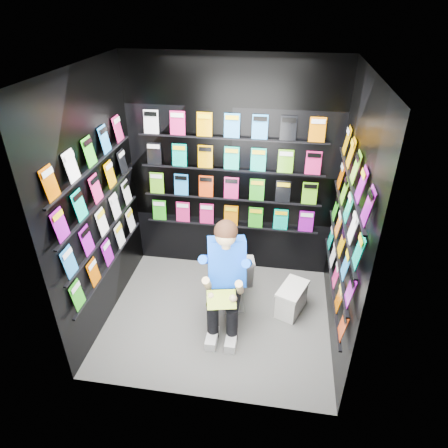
# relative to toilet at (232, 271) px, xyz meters

# --- Properties ---
(floor) EXTENTS (2.40, 2.40, 0.00)m
(floor) POSITION_rel_toilet_xyz_m (-0.10, -0.38, -0.37)
(floor) COLOR #565654
(floor) RESTS_ON ground
(ceiling) EXTENTS (2.40, 2.40, 0.00)m
(ceiling) POSITION_rel_toilet_xyz_m (-0.10, -0.38, 2.23)
(ceiling) COLOR white
(ceiling) RESTS_ON floor
(wall_back) EXTENTS (2.40, 0.04, 2.60)m
(wall_back) POSITION_rel_toilet_xyz_m (-0.10, 0.62, 0.93)
(wall_back) COLOR black
(wall_back) RESTS_ON floor
(wall_front) EXTENTS (2.40, 0.04, 2.60)m
(wall_front) POSITION_rel_toilet_xyz_m (-0.10, -1.38, 0.93)
(wall_front) COLOR black
(wall_front) RESTS_ON floor
(wall_left) EXTENTS (0.04, 2.00, 2.60)m
(wall_left) POSITION_rel_toilet_xyz_m (-1.30, -0.38, 0.93)
(wall_left) COLOR black
(wall_left) RESTS_ON floor
(wall_right) EXTENTS (0.04, 2.00, 2.60)m
(wall_right) POSITION_rel_toilet_xyz_m (1.10, -0.38, 0.93)
(wall_right) COLOR black
(wall_right) RESTS_ON floor
(comics_back) EXTENTS (2.10, 0.06, 1.37)m
(comics_back) POSITION_rel_toilet_xyz_m (-0.10, 0.59, 0.94)
(comics_back) COLOR red
(comics_back) RESTS_ON wall_back
(comics_left) EXTENTS (0.06, 1.70, 1.37)m
(comics_left) POSITION_rel_toilet_xyz_m (-1.27, -0.38, 0.94)
(comics_left) COLOR red
(comics_left) RESTS_ON wall_left
(comics_right) EXTENTS (0.06, 1.70, 1.37)m
(comics_right) POSITION_rel_toilet_xyz_m (1.07, -0.38, 0.94)
(comics_right) COLOR red
(comics_right) RESTS_ON wall_right
(toilet) EXTENTS (0.57, 0.82, 0.73)m
(toilet) POSITION_rel_toilet_xyz_m (0.00, 0.00, 0.00)
(toilet) COLOR white
(toilet) RESTS_ON floor
(longbox) EXTENTS (0.36, 0.46, 0.30)m
(longbox) POSITION_rel_toilet_xyz_m (0.69, -0.14, -0.22)
(longbox) COLOR silver
(longbox) RESTS_ON floor
(longbox_lid) EXTENTS (0.38, 0.48, 0.03)m
(longbox_lid) POSITION_rel_toilet_xyz_m (0.69, -0.14, -0.05)
(longbox_lid) COLOR silver
(longbox_lid) RESTS_ON longbox
(reader) EXTENTS (0.66, 0.84, 1.38)m
(reader) POSITION_rel_toilet_xyz_m (0.00, -0.38, 0.40)
(reader) COLOR blue
(reader) RESTS_ON toilet
(held_comic) EXTENTS (0.31, 0.22, 0.12)m
(held_comic) POSITION_rel_toilet_xyz_m (0.00, -0.73, 0.21)
(held_comic) COLOR green
(held_comic) RESTS_ON reader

